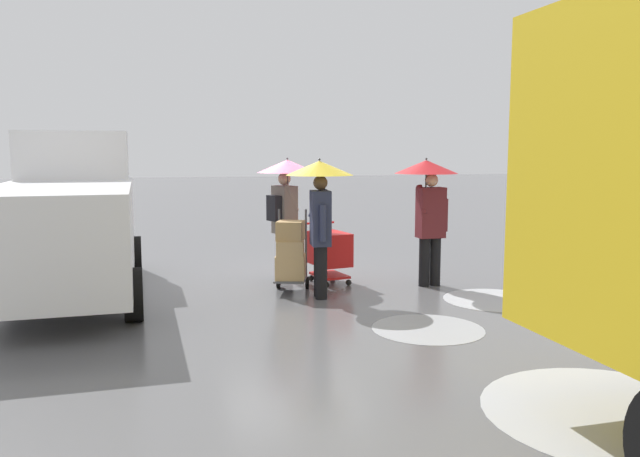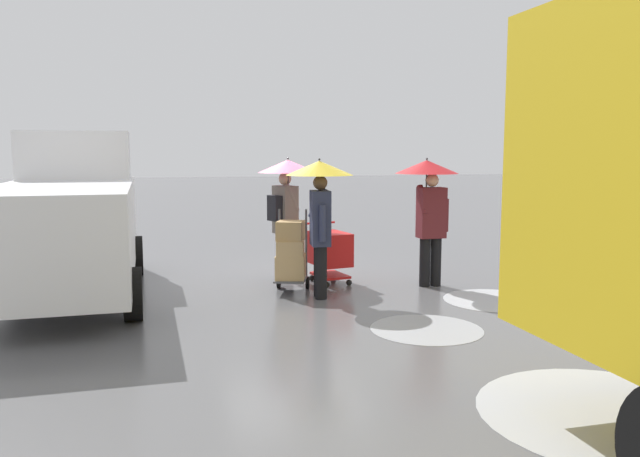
{
  "view_description": "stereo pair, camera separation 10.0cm",
  "coord_description": "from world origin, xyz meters",
  "px_view_note": "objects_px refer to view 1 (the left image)",
  "views": [
    {
      "loc": [
        2.52,
        11.09,
        2.26
      ],
      "look_at": [
        -0.06,
        1.59,
        1.05
      ],
      "focal_mm": 35.52,
      "sensor_mm": 36.0,
      "label": 1
    },
    {
      "loc": [
        2.42,
        11.12,
        2.26
      ],
      "look_at": [
        -0.06,
        1.59,
        1.05
      ],
      "focal_mm": 35.52,
      "sensor_mm": 36.0,
      "label": 2
    }
  ],
  "objects_px": {
    "cargo_van_parked_right": "(67,221)",
    "pedestrian_black_side": "(286,191)",
    "shopping_cart_vendor": "(330,251)",
    "hand_dolly_boxes": "(291,253)",
    "pedestrian_pink_side": "(320,195)",
    "pedestrian_white_side": "(428,193)"
  },
  "relations": [
    {
      "from": "pedestrian_black_side",
      "to": "pedestrian_white_side",
      "type": "distance_m",
      "value": 2.43
    },
    {
      "from": "hand_dolly_boxes",
      "to": "pedestrian_pink_side",
      "type": "relative_size",
      "value": 0.61
    },
    {
      "from": "pedestrian_black_side",
      "to": "pedestrian_white_side",
      "type": "relative_size",
      "value": 1.0
    },
    {
      "from": "shopping_cart_vendor",
      "to": "pedestrian_black_side",
      "type": "bearing_deg",
      "value": -32.05
    },
    {
      "from": "pedestrian_pink_side",
      "to": "pedestrian_white_side",
      "type": "bearing_deg",
      "value": -170.94
    },
    {
      "from": "cargo_van_parked_right",
      "to": "pedestrian_white_side",
      "type": "xyz_separation_m",
      "value": [
        -5.72,
        0.84,
        0.39
      ]
    },
    {
      "from": "cargo_van_parked_right",
      "to": "pedestrian_white_side",
      "type": "bearing_deg",
      "value": 171.64
    },
    {
      "from": "hand_dolly_boxes",
      "to": "pedestrian_white_side",
      "type": "relative_size",
      "value": 0.61
    },
    {
      "from": "hand_dolly_boxes",
      "to": "pedestrian_white_side",
      "type": "height_order",
      "value": "pedestrian_white_side"
    },
    {
      "from": "hand_dolly_boxes",
      "to": "pedestrian_pink_side",
      "type": "distance_m",
      "value": 1.11
    },
    {
      "from": "pedestrian_pink_side",
      "to": "pedestrian_black_side",
      "type": "xyz_separation_m",
      "value": [
        0.24,
        -1.36,
        -0.01
      ]
    },
    {
      "from": "cargo_van_parked_right",
      "to": "shopping_cart_vendor",
      "type": "height_order",
      "value": "cargo_van_parked_right"
    },
    {
      "from": "shopping_cart_vendor",
      "to": "cargo_van_parked_right",
      "type": "bearing_deg",
      "value": -2.86
    },
    {
      "from": "cargo_van_parked_right",
      "to": "hand_dolly_boxes",
      "type": "height_order",
      "value": "cargo_van_parked_right"
    },
    {
      "from": "shopping_cart_vendor",
      "to": "pedestrian_black_side",
      "type": "xyz_separation_m",
      "value": [
        0.67,
        -0.42,
        1.0
      ]
    },
    {
      "from": "cargo_van_parked_right",
      "to": "pedestrian_black_side",
      "type": "distance_m",
      "value": 3.56
    },
    {
      "from": "pedestrian_black_side",
      "to": "pedestrian_white_side",
      "type": "height_order",
      "value": "same"
    },
    {
      "from": "pedestrian_pink_side",
      "to": "pedestrian_white_side",
      "type": "height_order",
      "value": "same"
    },
    {
      "from": "cargo_van_parked_right",
      "to": "pedestrian_pink_side",
      "type": "bearing_deg",
      "value": 163.05
    },
    {
      "from": "cargo_van_parked_right",
      "to": "pedestrian_black_side",
      "type": "height_order",
      "value": "cargo_van_parked_right"
    },
    {
      "from": "pedestrian_black_side",
      "to": "pedestrian_white_side",
      "type": "xyz_separation_m",
      "value": [
        -2.19,
        1.05,
        0.0
      ]
    },
    {
      "from": "cargo_van_parked_right",
      "to": "shopping_cart_vendor",
      "type": "bearing_deg",
      "value": 177.14
    }
  ]
}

